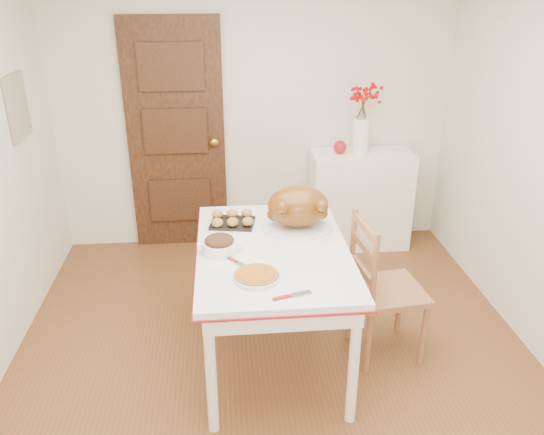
{
  "coord_description": "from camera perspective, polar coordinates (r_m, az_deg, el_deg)",
  "views": [
    {
      "loc": [
        -0.29,
        -2.8,
        2.36
      ],
      "look_at": [
        -0.01,
        0.22,
        1.0
      ],
      "focal_mm": 36.16,
      "sensor_mm": 36.0,
      "label": 1
    }
  ],
  "objects": [
    {
      "name": "sideboard",
      "position": [
        5.12,
        9.11,
        1.85
      ],
      "size": [
        0.9,
        0.4,
        0.9
      ],
      "primitive_type": "cube",
      "color": "white",
      "rests_on": "floor"
    },
    {
      "name": "photo_board",
      "position": [
        4.34,
        -24.99,
        10.43
      ],
      "size": [
        0.03,
        0.35,
        0.45
      ],
      "primitive_type": "cube",
      "color": "#BAB18A",
      "rests_on": "ground"
    },
    {
      "name": "pumpkin_pie",
      "position": [
        3.01,
        -1.63,
        -6.02
      ],
      "size": [
        0.29,
        0.29,
        0.05
      ],
      "primitive_type": "cylinder",
      "rotation": [
        0.0,
        0.0,
        -0.16
      ],
      "color": "#AD5315",
      "rests_on": "kitchen_table"
    },
    {
      "name": "rolls_tray",
      "position": [
        3.66,
        -4.15,
        -0.16
      ],
      "size": [
        0.32,
        0.27,
        0.08
      ],
      "primitive_type": null,
      "rotation": [
        0.0,
        0.0,
        -0.18
      ],
      "color": "#B3863B",
      "rests_on": "kitchen_table"
    },
    {
      "name": "berry_vase",
      "position": [
        4.87,
        9.38,
        10.28
      ],
      "size": [
        0.33,
        0.33,
        0.65
      ],
      "primitive_type": null,
      "color": "white",
      "rests_on": "sideboard"
    },
    {
      "name": "apple",
      "position": [
        4.9,
        7.08,
        7.28
      ],
      "size": [
        0.12,
        0.12,
        0.12
      ],
      "primitive_type": "sphere",
      "color": "#A1151A",
      "rests_on": "sideboard"
    },
    {
      "name": "door_back",
      "position": [
        4.97,
        -9.93,
        8.2
      ],
      "size": [
        0.85,
        0.06,
        2.06
      ],
      "primitive_type": "cube",
      "color": "black",
      "rests_on": "ground"
    },
    {
      "name": "shaker_pair",
      "position": [
        3.83,
        3.83,
        1.02
      ],
      "size": [
        0.09,
        0.04,
        0.08
      ],
      "primitive_type": null,
      "rotation": [
        0.0,
        0.0,
        -0.12
      ],
      "color": "white",
      "rests_on": "kitchen_table"
    },
    {
      "name": "carving_knife",
      "position": [
        3.17,
        -3.31,
        -4.81
      ],
      "size": [
        0.19,
        0.2,
        0.01
      ],
      "primitive_type": null,
      "rotation": [
        0.0,
        0.0,
        -0.86
      ],
      "color": "silver",
      "rests_on": "kitchen_table"
    },
    {
      "name": "kitchen_table",
      "position": [
        3.57,
        0.08,
        -9.05
      ],
      "size": [
        0.94,
        1.38,
        0.82
      ],
      "primitive_type": null,
      "color": "silver",
      "rests_on": "floor"
    },
    {
      "name": "chair_oak",
      "position": [
        3.66,
        12.01,
        -7.15
      ],
      "size": [
        0.49,
        0.49,
        1.0
      ],
      "primitive_type": null,
      "rotation": [
        0.0,
        0.0,
        1.68
      ],
      "color": "#9C673F",
      "rests_on": "floor"
    },
    {
      "name": "turkey_platter",
      "position": [
        3.55,
        2.74,
        0.96
      ],
      "size": [
        0.5,
        0.42,
        0.29
      ],
      "primitive_type": null,
      "rotation": [
        0.0,
        0.0,
        -0.11
      ],
      "color": "brown",
      "rests_on": "kitchen_table"
    },
    {
      "name": "wall_back",
      "position": [
        4.94,
        -1.82,
        11.07
      ],
      "size": [
        3.5,
        0.0,
        2.5
      ],
      "primitive_type": "cube",
      "color": "beige",
      "rests_on": "ground"
    },
    {
      "name": "drinking_glass",
      "position": [
        3.83,
        0.43,
        1.36
      ],
      "size": [
        0.07,
        0.07,
        0.11
      ],
      "primitive_type": "cylinder",
      "rotation": [
        0.0,
        0.0,
        0.08
      ],
      "color": "white",
      "rests_on": "kitchen_table"
    },
    {
      "name": "stuffing_dish",
      "position": [
        3.3,
        -5.49,
        -2.81
      ],
      "size": [
        0.3,
        0.26,
        0.1
      ],
      "primitive_type": null,
      "rotation": [
        0.0,
        0.0,
        0.21
      ],
      "color": "#3E2510",
      "rests_on": "kitchen_table"
    },
    {
      "name": "pie_server",
      "position": [
        2.88,
        2.1,
        -8.1
      ],
      "size": [
        0.22,
        0.12,
        0.01
      ],
      "primitive_type": null,
      "rotation": [
        0.0,
        0.0,
        0.28
      ],
      "color": "silver",
      "rests_on": "kitchen_table"
    },
    {
      "name": "floor",
      "position": [
        3.68,
        0.5,
        -15.88
      ],
      "size": [
        3.5,
        4.0,
        0.0
      ],
      "primitive_type": "cube",
      "color": "brown",
      "rests_on": "ground"
    }
  ]
}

